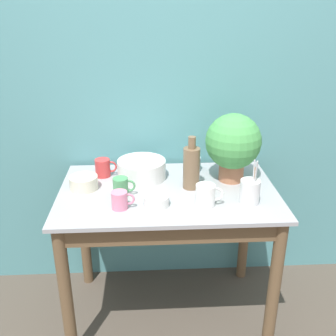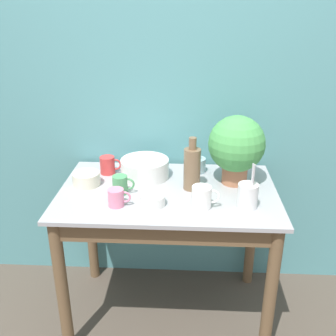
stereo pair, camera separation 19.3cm
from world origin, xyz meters
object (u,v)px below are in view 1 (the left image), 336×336
mug_green (121,187)px  mug_white (206,195)px  mug_pink (120,200)px  potted_plant (233,143)px  mug_red (103,168)px  bowl_wash_large (142,169)px  bowl_small_enamel_white (156,201)px  utensil_cup (250,191)px  bowl_small_cream (84,183)px  bottle_short (192,163)px  bottle_tall (191,167)px

mug_green → mug_white: bearing=-17.4°
mug_pink → potted_plant: bearing=26.3°
potted_plant → mug_red: (-0.68, 0.08, -0.16)m
bowl_wash_large → mug_red: bearing=169.8°
mug_white → bowl_small_enamel_white: bearing=176.9°
bowl_small_enamel_white → utensil_cup: bearing=0.3°
mug_green → bowl_small_cream: 0.21m
mug_red → bottle_short: bearing=5.7°
potted_plant → mug_pink: size_ratio=3.34×
bottle_short → mug_red: bottle_short is taller
bowl_wash_large → mug_green: bowl_wash_large is taller
mug_red → mug_pink: bearing=-73.1°
potted_plant → mug_green: 0.61m
potted_plant → utensil_cup: potted_plant is taller
mug_white → bowl_small_enamel_white: size_ratio=1.10×
mug_white → mug_pink: mug_white is taller
bottle_tall → mug_white: 0.21m
bowl_small_enamel_white → bowl_wash_large: bearing=102.5°
bottle_tall → mug_white: bottle_tall is taller
bowl_wash_large → bottle_short: same height
bowl_small_enamel_white → utensil_cup: (0.44, 0.00, 0.03)m
potted_plant → bowl_small_enamel_white: potted_plant is taller
bottle_tall → mug_green: size_ratio=2.48×
mug_red → bottle_tall: bearing=-19.9°
mug_white → utensil_cup: utensil_cup is taller
mug_red → mug_white: size_ratio=0.91×
mug_green → potted_plant: bearing=15.0°
bottle_short → utensil_cup: size_ratio=0.45×
bottle_short → mug_pink: bearing=-132.1°
bowl_small_enamel_white → potted_plant: bearing=33.3°
potted_plant → bottle_tall: potted_plant is taller
mug_white → mug_pink: size_ratio=1.20×
potted_plant → mug_red: potted_plant is taller
mug_green → bottle_short: bearing=37.2°
potted_plant → bowl_wash_large: potted_plant is taller
potted_plant → bowl_wash_large: size_ratio=1.40×
bowl_small_cream → potted_plant: bearing=5.0°
bowl_small_enamel_white → bottle_tall: bearing=45.2°
mug_pink → mug_white: bearing=0.7°
mug_pink → bowl_small_enamel_white: size_ratio=0.91×
mug_red → mug_pink: (0.11, -0.37, -0.01)m
bowl_small_enamel_white → bowl_small_cream: bowl_small_cream is taller
bottle_tall → bowl_small_cream: 0.55m
mug_white → mug_green: bearing=162.6°
bottle_short → mug_white: bearing=-87.4°
mug_pink → utensil_cup: (0.60, 0.02, 0.02)m
utensil_cup → mug_white: bearing=-175.9°
mug_green → mug_red: bearing=114.7°
mug_red → bowl_small_cream: size_ratio=0.83×
mug_white → bowl_small_enamel_white: mug_white is taller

